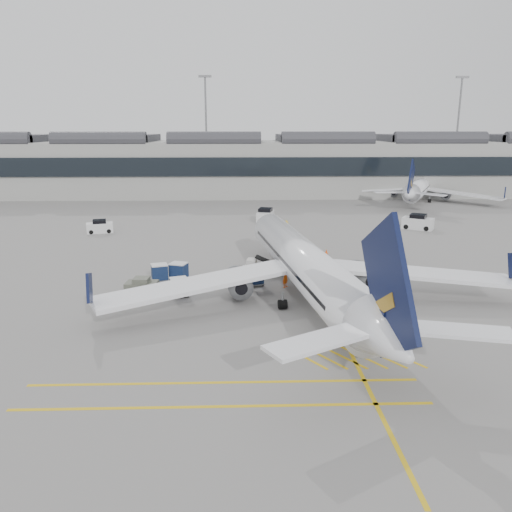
{
  "coord_description": "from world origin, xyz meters",
  "views": [
    {
      "loc": [
        3.03,
        -35.52,
        14.04
      ],
      "look_at": [
        4.21,
        3.02,
        4.0
      ],
      "focal_mm": 35.0,
      "sensor_mm": 36.0,
      "label": 1
    }
  ],
  "objects_px": {
    "belt_loader": "(261,268)",
    "ramp_agent_a": "(286,277)",
    "baggage_cart_a": "(253,275)",
    "pushback_tug": "(142,287)",
    "airliner_main": "(306,266)",
    "ramp_agent_b": "(239,285)"
  },
  "relations": [
    {
      "from": "belt_loader",
      "to": "ramp_agent_a",
      "type": "relative_size",
      "value": 2.28
    },
    {
      "from": "baggage_cart_a",
      "to": "ramp_agent_a",
      "type": "bearing_deg",
      "value": -33.43
    },
    {
      "from": "pushback_tug",
      "to": "belt_loader",
      "type": "bearing_deg",
      "value": 33.98
    },
    {
      "from": "airliner_main",
      "to": "belt_loader",
      "type": "relative_size",
      "value": 8.18
    },
    {
      "from": "pushback_tug",
      "to": "ramp_agent_a",
      "type": "bearing_deg",
      "value": 11.74
    },
    {
      "from": "ramp_agent_a",
      "to": "belt_loader",
      "type": "bearing_deg",
      "value": 54.77
    },
    {
      "from": "belt_loader",
      "to": "pushback_tug",
      "type": "relative_size",
      "value": 1.64
    },
    {
      "from": "airliner_main",
      "to": "ramp_agent_b",
      "type": "bearing_deg",
      "value": 157.11
    },
    {
      "from": "belt_loader",
      "to": "baggage_cart_a",
      "type": "distance_m",
      "value": 3.82
    },
    {
      "from": "airliner_main",
      "to": "ramp_agent_b",
      "type": "height_order",
      "value": "airliner_main"
    },
    {
      "from": "airliner_main",
      "to": "belt_loader",
      "type": "xyz_separation_m",
      "value": [
        -3.4,
        7.79,
        -2.4
      ]
    },
    {
      "from": "belt_loader",
      "to": "pushback_tug",
      "type": "bearing_deg",
      "value": -138.75
    },
    {
      "from": "ramp_agent_b",
      "to": "pushback_tug",
      "type": "distance_m",
      "value": 8.39
    },
    {
      "from": "ramp_agent_b",
      "to": "belt_loader",
      "type": "bearing_deg",
      "value": -126.49
    },
    {
      "from": "ramp_agent_a",
      "to": "ramp_agent_b",
      "type": "xyz_separation_m",
      "value": [
        -4.16,
        -2.0,
        -0.1
      ]
    },
    {
      "from": "ramp_agent_b",
      "to": "pushback_tug",
      "type": "relative_size",
      "value": 0.65
    },
    {
      "from": "ramp_agent_b",
      "to": "pushback_tug",
      "type": "bearing_deg",
      "value": -20.71
    },
    {
      "from": "baggage_cart_a",
      "to": "ramp_agent_b",
      "type": "relative_size",
      "value": 1.15
    },
    {
      "from": "baggage_cart_a",
      "to": "pushback_tug",
      "type": "relative_size",
      "value": 0.74
    },
    {
      "from": "airliner_main",
      "to": "belt_loader",
      "type": "distance_m",
      "value": 8.83
    },
    {
      "from": "airliner_main",
      "to": "ramp_agent_b",
      "type": "distance_m",
      "value": 6.07
    },
    {
      "from": "airliner_main",
      "to": "ramp_agent_b",
      "type": "relative_size",
      "value": 20.71
    }
  ]
}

